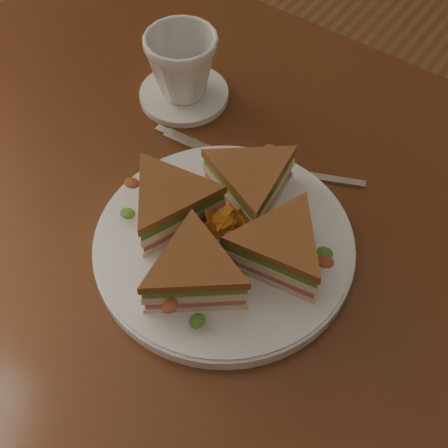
% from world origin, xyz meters
% --- Properties ---
extents(ground, '(6.00, 6.00, 0.00)m').
position_xyz_m(ground, '(0.00, 0.00, 0.00)').
color(ground, brown).
rests_on(ground, ground).
extents(table, '(1.20, 0.80, 0.75)m').
position_xyz_m(table, '(0.00, 0.00, 0.65)').
color(table, '#3B1B0D').
rests_on(table, ground).
extents(plate, '(0.31, 0.31, 0.02)m').
position_xyz_m(plate, '(-0.01, -0.04, 0.76)').
color(plate, white).
rests_on(plate, table).
extents(sandwich_wedges, '(0.29, 0.29, 0.06)m').
position_xyz_m(sandwich_wedges, '(-0.01, -0.04, 0.80)').
color(sandwich_wedges, beige).
rests_on(sandwich_wedges, plate).
extents(crisps_mound, '(0.09, 0.09, 0.05)m').
position_xyz_m(crisps_mound, '(-0.01, -0.04, 0.79)').
color(crisps_mound, '#C66619').
rests_on(crisps_mound, plate).
extents(spoon, '(0.17, 0.09, 0.01)m').
position_xyz_m(spoon, '(-0.04, 0.09, 0.75)').
color(spoon, silver).
rests_on(spoon, table).
extents(knife, '(0.22, 0.03, 0.00)m').
position_xyz_m(knife, '(-0.10, 0.07, 0.75)').
color(knife, silver).
rests_on(knife, table).
extents(saucer, '(0.13, 0.13, 0.01)m').
position_xyz_m(saucer, '(-0.21, 0.14, 0.76)').
color(saucer, white).
rests_on(saucer, table).
extents(coffee_cup, '(0.12, 0.12, 0.09)m').
position_xyz_m(coffee_cup, '(-0.21, 0.14, 0.81)').
color(coffee_cup, white).
rests_on(coffee_cup, saucer).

